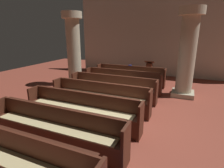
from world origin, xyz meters
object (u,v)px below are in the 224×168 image
pew_row_0 (130,74)px  lectern (149,72)px  pew_row_1 (122,80)px  pew_row_4 (81,108)px  pew_row_3 (99,95)px  pew_row_5 (54,127)px  pew_row_2 (112,86)px  pillar_far_side (74,48)px  pillar_aisle_side (187,52)px  hymn_book (130,65)px  pew_row_6 (9,158)px

pew_row_0 → lectern: bearing=53.9°
pew_row_1 → pew_row_4: 3.32m
pew_row_3 → pew_row_5: (0.00, -2.21, 0.00)m
pew_row_2 → pillar_far_side: 2.99m
pillar_aisle_side → lectern: (-1.78, 1.79, -1.32)m
pew_row_0 → hymn_book: bearing=106.7°
pew_row_1 → pillar_far_side: pillar_far_side is taller
pew_row_6 → pillar_far_side: pillar_far_side is taller
pillar_far_side → pew_row_3: bearing=-42.1°
pew_row_5 → pillar_far_side: pillar_far_side is taller
pillar_far_side → hymn_book: pillar_far_side is taller
pew_row_0 → pew_row_5: same height
hymn_book → pillar_aisle_side: bearing=-20.8°
pew_row_0 → pew_row_1: same height
pew_row_1 → pew_row_3: 2.21m
pew_row_5 → pillar_far_side: size_ratio=1.00×
pew_row_2 → pew_row_6: (0.00, -4.42, 0.00)m
pillar_aisle_side → pew_row_1: bearing=-172.6°
pew_row_0 → pew_row_1: bearing=-90.0°
pew_row_6 → pew_row_0: bearing=90.0°
pew_row_5 → pew_row_4: bearing=90.0°
pew_row_4 → lectern: size_ratio=3.15×
pew_row_4 → pillar_aisle_side: bearing=55.4°
pew_row_1 → pew_row_4: bearing=-90.0°
pillar_far_side → lectern: bearing=33.3°
pew_row_1 → pew_row_6: size_ratio=1.00×
pew_row_1 → pew_row_3: size_ratio=1.00×
pew_row_4 → hymn_book: size_ratio=18.89×
pew_row_4 → pew_row_6: size_ratio=1.00×
pew_row_0 → pew_row_4: bearing=-90.0°
pew_row_0 → hymn_book: hymn_book is taller
pew_row_2 → lectern: size_ratio=3.15×
pew_row_4 → pew_row_5: 1.11m
pillar_far_side → pew_row_4: bearing=-53.5°
pew_row_3 → lectern: size_ratio=3.15×
pillar_far_side → lectern: pillar_far_side is taller
pew_row_0 → pew_row_4: same height
pew_row_5 → pillar_far_side: bearing=119.0°
pew_row_0 → hymn_book: (-0.06, 0.20, 0.42)m
pew_row_0 → pew_row_1: (0.00, -1.11, 0.00)m
pew_row_3 → pillar_aisle_side: bearing=45.3°
pew_row_0 → pew_row_2: same height
pew_row_0 → pew_row_2: bearing=-90.0°
pew_row_2 → pillar_aisle_side: 3.16m
pew_row_1 → hymn_book: size_ratio=18.89×
pew_row_3 → pew_row_5: bearing=-90.0°
pew_row_5 → hymn_book: bearing=90.6°
pew_row_1 → hymn_book: (-0.06, 1.30, 0.42)m
pew_row_4 → hymn_book: 4.64m
pew_row_0 → pew_row_5: 5.53m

